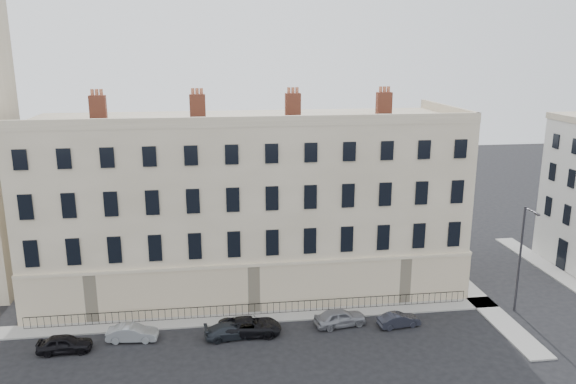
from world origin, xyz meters
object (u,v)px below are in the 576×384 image
Objects in this scene: car_d at (250,326)px; car_a at (65,344)px; car_b at (132,333)px; car_c at (231,331)px; car_e at (340,317)px; car_f at (399,320)px; streetlamp at (521,255)px.

car_a is at bearing 95.29° from car_d.
car_b is at bearing 90.38° from car_d.
car_a is 0.79× the size of car_d.
car_c is 8.39m from car_e.
car_a reaches higher than car_f.
car_e is at bearing -84.33° from car_b.
car_a is 0.42× the size of streetlamp.
car_a is 0.95× the size of car_c.
car_f is 0.37× the size of streetlamp.
car_b is at bearing 80.39° from car_f.
car_a is 1.02× the size of car_b.
car_b is 7.16m from car_c.
car_a is 4.60m from car_b.
car_d is 22.04m from streetlamp.
car_d is at bearing 83.74° from car_e.
car_d is (1.40, 0.33, 0.09)m from car_c.
streetlamp is at bearing -88.03° from car_a.
car_d is at bearing -87.46° from car_a.
car_a is at bearing 83.02° from car_f.
car_e is 4.48m from car_f.
car_a reaches higher than car_c.
car_f is (24.40, 0.38, -0.09)m from car_a.
car_e is (8.36, 0.73, 0.12)m from car_c.
car_e is (19.99, 1.14, 0.05)m from car_a.
car_e is (15.50, 0.15, 0.08)m from car_b.
car_c is at bearing 82.03° from car_f.
car_c is 0.44× the size of streetlamp.
car_b is 0.91× the size of car_e.
car_d is (13.03, 0.73, 0.02)m from car_a.
car_d is 1.44× the size of car_f.
car_f is at bearing -89.64° from car_d.
streetlamp is (21.61, 0.86, 4.22)m from car_d.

